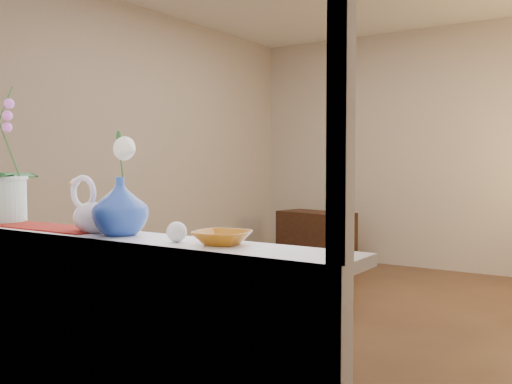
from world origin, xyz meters
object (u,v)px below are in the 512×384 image
orchid_pot (0,146)px  side_table (316,240)px  amber_dish (222,239)px  paperweight (177,232)px  swan (92,206)px  blue_vase (120,202)px

orchid_pot → side_table: 4.35m
amber_dish → side_table: 4.63m
paperweight → side_table: paperweight is taller
paperweight → amber_dish: (0.17, 0.04, -0.02)m
orchid_pot → swan: bearing=-2.4°
side_table → orchid_pot: bearing=-72.5°
blue_vase → paperweight: 0.32m
orchid_pot → swan: size_ratio=2.80×
orchid_pot → blue_vase: size_ratio=2.76×
blue_vase → orchid_pot: bearing=178.8°
amber_dish → side_table: size_ratio=0.19×
swan → side_table: (-1.20, 4.24, -0.71)m
blue_vase → paperweight: (0.31, -0.02, -0.09)m
orchid_pot → swan: (0.67, -0.03, -0.25)m
paperweight → amber_dish: size_ratio=0.44×
blue_vase → side_table: blue_vase is taller
paperweight → side_table: size_ratio=0.08×
orchid_pot → blue_vase: bearing=-1.2°
paperweight → swan: bearing=178.5°
swan → side_table: size_ratio=0.30×
swan → blue_vase: (0.15, 0.01, 0.02)m
paperweight → blue_vase: bearing=175.6°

